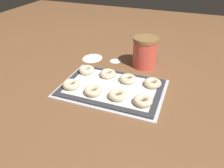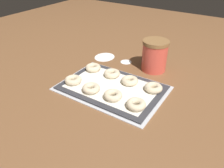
% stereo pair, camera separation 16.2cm
% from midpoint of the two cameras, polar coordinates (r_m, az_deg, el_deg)
% --- Properties ---
extents(ground_plane, '(2.80, 2.80, 0.00)m').
position_cam_midpoint_polar(ground_plane, '(0.91, -4.10, -1.34)').
color(ground_plane, brown).
extents(baking_tray, '(0.43, 0.30, 0.01)m').
position_cam_midpoint_polar(baking_tray, '(0.91, -5.07, -1.35)').
color(baking_tray, silver).
rests_on(baking_tray, ground_plane).
extents(baking_mat, '(0.41, 0.27, 0.00)m').
position_cam_midpoint_polar(baking_mat, '(0.91, -5.09, -1.06)').
color(baking_mat, '#333338').
rests_on(baking_mat, baking_tray).
extents(bagel_front_far_left, '(0.07, 0.07, 0.03)m').
position_cam_midpoint_polar(bagel_front_far_left, '(0.92, -15.60, -0.43)').
color(bagel_front_far_left, beige).
rests_on(bagel_front_far_left, baking_mat).
extents(bagel_front_mid_left, '(0.07, 0.07, 0.03)m').
position_cam_midpoint_polar(bagel_front_mid_left, '(0.87, -10.34, -2.07)').
color(bagel_front_mid_left, beige).
rests_on(bagel_front_mid_left, baking_mat).
extents(bagel_front_mid_right, '(0.07, 0.07, 0.03)m').
position_cam_midpoint_polar(bagel_front_mid_right, '(0.83, -4.12, -3.24)').
color(bagel_front_mid_right, beige).
rests_on(bagel_front_mid_right, baking_mat).
extents(bagel_front_far_right, '(0.07, 0.07, 0.03)m').
position_cam_midpoint_polar(bagel_front_far_right, '(0.80, 2.39, -4.79)').
color(bagel_front_far_right, beige).
rests_on(bagel_front_far_right, baking_mat).
extents(bagel_back_far_left, '(0.07, 0.07, 0.03)m').
position_cam_midpoint_polar(bagel_back_far_left, '(1.02, -11.20, 3.41)').
color(bagel_back_far_left, beige).
rests_on(bagel_back_far_left, baking_mat).
extents(bagel_back_mid_left, '(0.07, 0.07, 0.03)m').
position_cam_midpoint_polar(bagel_back_mid_left, '(0.97, -5.85, 2.44)').
color(bagel_back_mid_left, beige).
rests_on(bagel_back_mid_left, baking_mat).
extents(bagel_back_mid_right, '(0.07, 0.07, 0.03)m').
position_cam_midpoint_polar(bagel_back_mid_right, '(0.93, -0.76, 1.10)').
color(bagel_back_mid_right, beige).
rests_on(bagel_back_mid_right, baking_mat).
extents(bagel_back_far_right, '(0.07, 0.07, 0.03)m').
position_cam_midpoint_polar(bagel_back_far_right, '(0.90, 5.63, -0.06)').
color(bagel_back_far_right, beige).
rests_on(bagel_back_far_right, baking_mat).
extents(flour_canister, '(0.12, 0.12, 0.15)m').
position_cam_midpoint_polar(flour_canister, '(1.06, 4.30, 8.12)').
color(flour_canister, '#DB4C3D').
rests_on(flour_canister, ground_plane).
extents(flour_patch_near, '(0.06, 0.06, 0.00)m').
position_cam_midpoint_polar(flour_patch_near, '(1.14, -3.19, 5.87)').
color(flour_patch_near, white).
rests_on(flour_patch_near, ground_plane).
extents(flour_patch_far, '(0.10, 0.12, 0.00)m').
position_cam_midpoint_polar(flour_patch_far, '(1.18, -9.10, 6.54)').
color(flour_patch_far, white).
rests_on(flour_patch_far, ground_plane).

